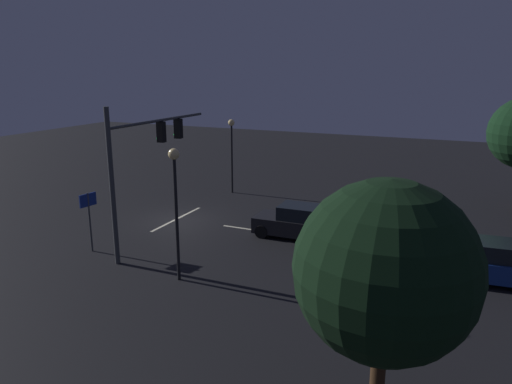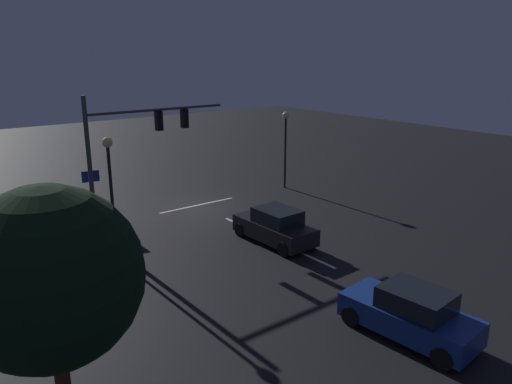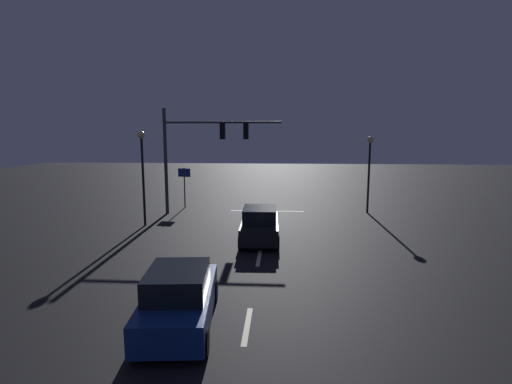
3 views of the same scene
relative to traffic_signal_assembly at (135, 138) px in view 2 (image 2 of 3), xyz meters
The scene contains 12 objects.
ground_plane 6.36m from the traffic_signal_assembly, 165.85° to the right, with size 80.00×80.00×0.00m, color black.
traffic_signal_assembly is the anchor object (origin of this frame).
lane_dash_far 6.92m from the traffic_signal_assembly, 145.06° to the left, with size 2.20×0.16×0.01m, color beige.
lane_dash_mid 10.92m from the traffic_signal_assembly, 115.20° to the left, with size 2.20×0.16×0.01m, color beige.
lane_dash_near 16.20m from the traffic_signal_assembly, 105.73° to the left, with size 2.20×0.16×0.01m, color beige.
stop_bar 6.38m from the traffic_signal_assembly, 164.23° to the right, with size 5.00×0.16×0.01m, color beige.
car_approaching 8.34m from the traffic_signal_assembly, 123.59° to the left, with size 2.00×4.41×1.70m.
car_distant 15.68m from the traffic_signal_assembly, 98.73° to the left, with size 2.25×4.49×1.70m.
street_lamp_left_kerb 11.03m from the traffic_signal_assembly, behind, with size 0.44×0.44×5.09m.
street_lamp_right_kerb 4.46m from the traffic_signal_assembly, 51.65° to the left, with size 0.44×0.44×5.43m.
route_sign 3.72m from the traffic_signal_assembly, 50.51° to the right, with size 0.90×0.20×2.86m.
tree_right_near 14.45m from the traffic_signal_assembly, 58.19° to the left, with size 4.24×4.24×6.07m.
Camera 2 is at (14.29, 24.10, 8.81)m, focal length 34.45 mm.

